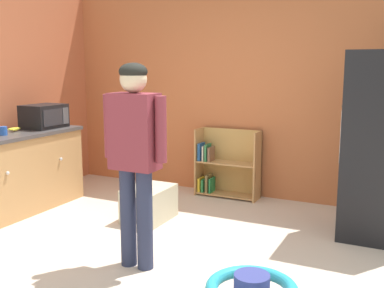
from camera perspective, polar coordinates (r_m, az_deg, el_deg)
The scene contains 10 objects.
ground_plane at distance 3.97m, azimuth -3.73°, elevation -14.75°, with size 12.00×12.00×0.00m, color beige.
back_wall at distance 5.75m, azimuth 7.81°, elevation 6.77°, with size 5.20×0.06×2.70m, color #C46B3E.
left_side_wall at distance 5.93m, azimuth -22.49°, elevation 6.21°, with size 0.06×2.99×2.70m, color #C86842.
refrigerator at distance 4.68m, azimuth 22.74°, elevation -0.27°, with size 0.73×0.68×1.78m.
bookshelf at distance 5.83m, azimuth 4.10°, elevation -2.84°, with size 0.80×0.28×0.85m.
standing_person at distance 3.66m, azimuth -7.13°, elevation -0.34°, with size 0.57×0.22×1.67m.
pet_carrier at distance 4.98m, azimuth -5.37°, elevation -7.36°, with size 0.42×0.55×0.36m.
microwave at distance 5.77m, azimuth -17.90°, elevation 3.30°, with size 0.37×0.48×0.28m.
banana_bunch at distance 5.58m, azimuth -21.14°, elevation 1.75°, with size 0.12×0.16×0.04m.
blue_cup at distance 5.32m, azimuth -22.41°, elevation 1.52°, with size 0.08×0.08×0.10m, color blue.
Camera 1 is at (1.81, -3.12, 1.65)m, focal length 42.90 mm.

